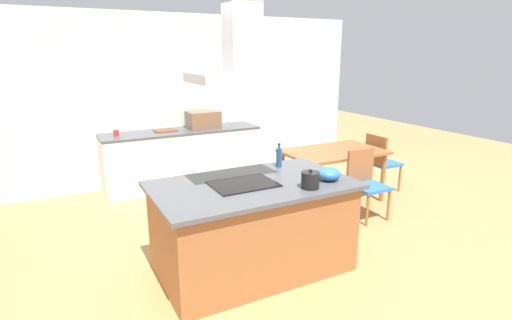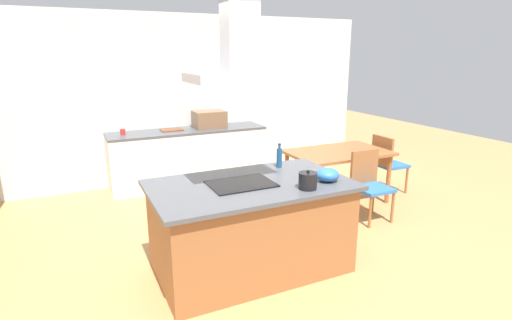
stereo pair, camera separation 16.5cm
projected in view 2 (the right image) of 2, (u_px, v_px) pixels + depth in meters
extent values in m
plane|color=tan|center=(204.00, 215.00, 5.33)|extent=(16.00, 16.00, 0.00)
cube|color=silver|center=(167.00, 100.00, 6.51)|extent=(7.20, 0.10, 2.70)
cube|color=#995B33|center=(251.00, 228.00, 3.91)|extent=(1.80, 1.02, 0.86)
cube|color=#4C4F54|center=(251.00, 185.00, 3.79)|extent=(1.90, 1.12, 0.04)
cube|color=black|center=(241.00, 184.00, 3.75)|extent=(0.60, 0.44, 0.01)
cylinder|color=black|center=(308.00, 181.00, 3.61)|extent=(0.17, 0.17, 0.15)
sphere|color=black|center=(308.00, 171.00, 3.59)|extent=(0.03, 0.03, 0.03)
cone|color=black|center=(317.00, 178.00, 3.65)|extent=(0.06, 0.03, 0.04)
cylinder|color=navy|center=(279.00, 158.00, 4.29)|extent=(0.06, 0.06, 0.21)
cylinder|color=navy|center=(279.00, 147.00, 4.25)|extent=(0.03, 0.03, 0.04)
cylinder|color=black|center=(279.00, 144.00, 4.25)|extent=(0.03, 0.03, 0.01)
ellipsoid|color=#2D6BB7|center=(327.00, 175.00, 3.83)|extent=(0.23, 0.23, 0.13)
cube|color=silver|center=(189.00, 158.00, 6.51)|extent=(2.50, 0.62, 0.86)
cube|color=#4C4F54|center=(188.00, 131.00, 6.40)|extent=(2.50, 0.62, 0.04)
cube|color=brown|center=(209.00, 119.00, 6.50)|extent=(0.50, 0.38, 0.28)
cylinder|color=red|center=(123.00, 132.00, 5.98)|extent=(0.08, 0.08, 0.09)
cube|color=brown|center=(172.00, 130.00, 6.33)|extent=(0.34, 0.24, 0.02)
cube|color=#995B33|center=(338.00, 153.00, 5.63)|extent=(1.40, 0.90, 0.04)
cylinder|color=#995B33|center=(315.00, 192.00, 5.15)|extent=(0.06, 0.06, 0.71)
cylinder|color=#995B33|center=(388.00, 179.00, 5.67)|extent=(0.06, 0.06, 0.71)
cylinder|color=#995B33|center=(287.00, 176.00, 5.80)|extent=(0.06, 0.06, 0.71)
cylinder|color=#995B33|center=(355.00, 166.00, 6.31)|extent=(0.06, 0.06, 0.71)
cube|color=#2D6BB7|center=(373.00, 188.00, 5.06)|extent=(0.42, 0.42, 0.04)
cube|color=#995B33|center=(364.00, 167.00, 5.16)|extent=(0.42, 0.04, 0.44)
cylinder|color=#995B33|center=(392.00, 208.00, 5.04)|extent=(0.04, 0.04, 0.41)
cylinder|color=#995B33|center=(370.00, 212.00, 4.89)|extent=(0.04, 0.04, 0.41)
cylinder|color=#995B33|center=(373.00, 198.00, 5.35)|extent=(0.04, 0.04, 0.41)
cylinder|color=#995B33|center=(351.00, 203.00, 5.20)|extent=(0.04, 0.04, 0.41)
cube|color=#2D6BB7|center=(390.00, 165.00, 6.13)|extent=(0.42, 0.42, 0.04)
cube|color=#995B33|center=(382.00, 151.00, 5.99)|extent=(0.04, 0.42, 0.44)
cylinder|color=#995B33|center=(390.00, 174.00, 6.42)|extent=(0.04, 0.04, 0.41)
cylinder|color=#995B33|center=(407.00, 180.00, 6.10)|extent=(0.04, 0.04, 0.41)
cylinder|color=#995B33|center=(372.00, 177.00, 6.27)|extent=(0.04, 0.04, 0.41)
cylinder|color=#995B33|center=(389.00, 184.00, 5.95)|extent=(0.04, 0.04, 0.41)
cube|color=#ADADB2|center=(240.00, 77.00, 3.49)|extent=(0.90, 0.55, 0.08)
cube|color=#ADADB2|center=(240.00, 30.00, 3.39)|extent=(0.28, 0.24, 0.70)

